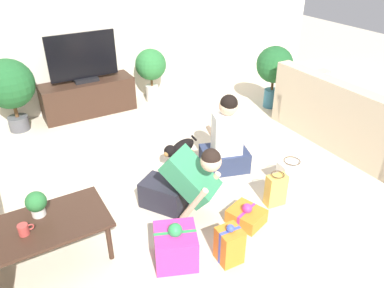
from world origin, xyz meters
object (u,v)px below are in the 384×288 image
object	(u,v)px
potted_plant_back_left	(9,86)
coffee_table	(44,228)
potted_plant_back_right	(151,67)
dog	(180,149)
gift_bag_b	(276,190)
tv_console	(89,97)
gift_box_b	(176,246)
tabletop_plant	(36,203)
person_kneeling	(182,183)
sofa_right	(348,119)
person_sitting	(226,142)
mug	(24,229)
potted_plant_corner_right	(274,67)
gift_box_c	(229,245)
gift_box_a	(246,216)
gift_bag_a	(290,174)
tv	(83,60)

from	to	relation	value
potted_plant_back_left	coffee_table	bearing A→B (deg)	-93.07
potted_plant_back_right	dog	world-z (taller)	potted_plant_back_right
potted_plant_back_right	gift_bag_b	bearing A→B (deg)	-90.94
potted_plant_back_right	tv_console	bearing A→B (deg)	177.21
gift_box_b	tabletop_plant	bearing A→B (deg)	144.47
person_kneeling	dog	xyz separation A→B (m)	(0.39, 0.77, -0.13)
sofa_right	potted_plant_back_left	distance (m)	4.48
tabletop_plant	person_sitting	bearing A→B (deg)	8.25
gift_box_b	gift_bag_b	world-z (taller)	gift_box_b
mug	potted_plant_corner_right	bearing A→B (deg)	22.34
person_sitting	gift_box_c	distance (m)	1.42
potted_plant_corner_right	gift_box_a	size ratio (longest dim) A/B	2.50
dog	tabletop_plant	distance (m)	1.81
potted_plant_corner_right	tabletop_plant	world-z (taller)	potted_plant_corner_right
sofa_right	person_sitting	distance (m)	1.80
potted_plant_back_right	gift_bag_a	distance (m)	2.94
sofa_right	gift_box_a	size ratio (longest dim) A/B	5.12
gift_box_a	gift_box_c	distance (m)	0.52
dog	gift_box_a	world-z (taller)	dog
gift_box_a	gift_box_c	bearing A→B (deg)	-144.04
person_sitting	mug	bearing A→B (deg)	29.36
person_kneeling	gift_bag_a	world-z (taller)	person_kneeling
tv	gift_box_a	world-z (taller)	tv
tv_console	potted_plant_back_right	size ratio (longest dim) A/B	1.58
tv_console	person_kneeling	world-z (taller)	person_kneeling
gift_box_a	dog	bearing A→B (deg)	92.92
gift_box_b	gift_box_a	bearing A→B (deg)	5.91
gift_bag_b	gift_box_a	bearing A→B (deg)	-169.53
potted_plant_back_right	dog	distance (m)	2.02
potted_plant_back_right	gift_box_b	distance (m)	3.49
tv_console	tv	bearing A→B (deg)	0.00
tv_console	mug	bearing A→B (deg)	-115.17
gift_box_a	gift_bag_a	xyz separation A→B (m)	(0.77, 0.24, 0.08)
potted_plant_back_right	gift_box_c	world-z (taller)	potted_plant_back_right
gift_box_c	mug	distance (m)	1.63
coffee_table	gift_bag_b	size ratio (longest dim) A/B	2.78
dog	gift_bag_b	distance (m)	1.24
sofa_right	mug	size ratio (longest dim) A/B	16.44
potted_plant_back_left	tabletop_plant	xyz separation A→B (m)	(-0.15, -2.56, -0.12)
tv_console	gift_box_b	world-z (taller)	tv_console
potted_plant_back_left	potted_plant_back_right	distance (m)	2.05
sofa_right	potted_plant_back_left	world-z (taller)	potted_plant_back_left
tv_console	dog	bearing A→B (deg)	-75.98
potted_plant_back_right	gift_box_c	bearing A→B (deg)	-104.47
gift_box_c	tabletop_plant	bearing A→B (deg)	146.30
gift_box_a	gift_bag_a	distance (m)	0.81
gift_box_c	gift_box_a	bearing A→B (deg)	35.96
gift_box_a	tv	bearing A→B (deg)	99.87
coffee_table	gift_box_a	xyz separation A→B (m)	(1.72, -0.44, -0.29)
gift_bag_a	tv	bearing A→B (deg)	114.18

